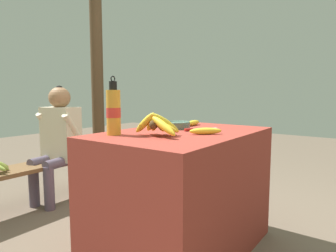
{
  "coord_description": "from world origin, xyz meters",
  "views": [
    {
      "loc": [
        -1.56,
        -1.03,
        1.02
      ],
      "look_at": [
        -0.08,
        0.05,
        0.82
      ],
      "focal_mm": 32.0,
      "sensor_mm": 36.0,
      "label": 1
    }
  ],
  "objects": [
    {
      "name": "support_post_far",
      "position": [
        0.81,
        1.73,
        1.24
      ],
      "size": [
        0.14,
        0.14,
        2.48
      ],
      "color": "#4C3823",
      "rests_on": "ground_plane"
    },
    {
      "name": "market_counter",
      "position": [
        0.0,
        0.0,
        0.39
      ],
      "size": [
        1.15,
        0.77,
        0.78
      ],
      "color": "maroon",
      "rests_on": "ground_plane"
    },
    {
      "name": "loose_banana_side",
      "position": [
        0.34,
        0.13,
        0.8
      ],
      "size": [
        0.19,
        0.06,
        0.04
      ],
      "rotation": [
        0.0,
        0.0,
        0.1
      ],
      "color": "yellow",
      "rests_on": "market_counter"
    },
    {
      "name": "knife",
      "position": [
        0.09,
        -0.05,
        0.79
      ],
      "size": [
        0.22,
        0.14,
        0.02
      ],
      "rotation": [
        0.0,
        0.0,
        -0.51
      ],
      "color": "#BCBCC1",
      "rests_on": "market_counter"
    },
    {
      "name": "water_bottle",
      "position": [
        -0.35,
        0.24,
        0.92
      ],
      "size": [
        0.08,
        0.08,
        0.34
      ],
      "color": "gold",
      "rests_on": "market_counter"
    },
    {
      "name": "loose_banana_front",
      "position": [
        -0.02,
        -0.18,
        0.8
      ],
      "size": [
        0.17,
        0.17,
        0.04
      ],
      "rotation": [
        0.0,
        0.0,
        -0.78
      ],
      "color": "yellow",
      "rests_on": "market_counter"
    },
    {
      "name": "wooden_bench",
      "position": [
        -0.14,
        1.47,
        0.32
      ],
      "size": [
        1.38,
        0.32,
        0.39
      ],
      "color": "brown",
      "rests_on": "ground_plane"
    },
    {
      "name": "serving_bowl",
      "position": [
        0.11,
        0.11,
        0.81
      ],
      "size": [
        0.17,
        0.17,
        0.05
      ],
      "color": "#4C6B5B",
      "rests_on": "market_counter"
    },
    {
      "name": "seated_vendor",
      "position": [
        0.06,
        1.43,
        0.62
      ],
      "size": [
        0.44,
        0.42,
        1.09
      ],
      "rotation": [
        0.0,
        0.0,
        3.33
      ],
      "color": "#564C60",
      "rests_on": "ground_plane"
    },
    {
      "name": "banana_bunch_ripe",
      "position": [
        -0.24,
        0.0,
        0.85
      ],
      "size": [
        0.2,
        0.32,
        0.15
      ],
      "color": "#4C381E",
      "rests_on": "market_counter"
    },
    {
      "name": "ground_plane",
      "position": [
        0.0,
        0.0,
        0.0
      ],
      "size": [
        12.0,
        12.0,
        0.0
      ],
      "primitive_type": "plane",
      "color": "brown"
    }
  ]
}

